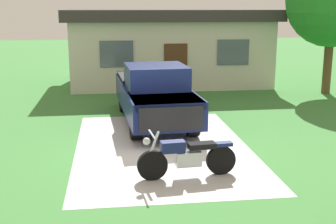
{
  "coord_description": "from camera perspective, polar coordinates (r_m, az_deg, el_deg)",
  "views": [
    {
      "loc": [
        -1.32,
        -11.34,
        3.67
      ],
      "look_at": [
        0.19,
        0.25,
        0.9
      ],
      "focal_mm": 48.03,
      "sensor_mm": 36.0,
      "label": 1
    }
  ],
  "objects": [
    {
      "name": "shade_tree",
      "position": [
        20.17,
        20.19,
        13.12
      ],
      "size": [
        3.84,
        3.84,
        5.81
      ],
      "color": "brown",
      "rests_on": "ground"
    },
    {
      "name": "neighbor_house",
      "position": [
        21.84,
        0.02,
        8.39
      ],
      "size": [
        9.6,
        5.6,
        3.5
      ],
      "color": "beige",
      "rests_on": "ground"
    },
    {
      "name": "driveway_pad",
      "position": [
        11.99,
        -0.73,
        -4.48
      ],
      "size": [
        4.55,
        7.06,
        0.01
      ],
      "primitive_type": "cube",
      "color": "silver",
      "rests_on": "ground"
    },
    {
      "name": "pickup_truck",
      "position": [
        14.4,
        -1.81,
        2.45
      ],
      "size": [
        2.33,
        5.73,
        1.9
      ],
      "color": "black",
      "rests_on": "ground"
    },
    {
      "name": "ground_plane",
      "position": [
        11.99,
        -0.73,
        -4.49
      ],
      "size": [
        80.0,
        80.0,
        0.0
      ],
      "primitive_type": "plane",
      "color": "#3E7D3A"
    },
    {
      "name": "motorcycle",
      "position": [
        9.83,
        2.37,
        -5.67
      ],
      "size": [
        2.21,
        0.7,
        1.09
      ],
      "color": "black",
      "rests_on": "ground"
    }
  ]
}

